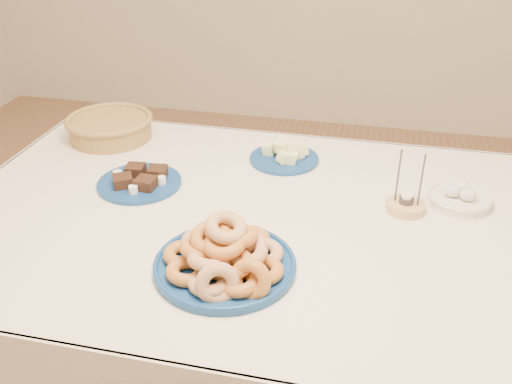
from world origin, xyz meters
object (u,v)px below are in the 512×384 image
at_px(wicker_basket, 110,127).
at_px(brownie_plate, 140,181).
at_px(egg_bowl, 460,198).
at_px(dining_table, 260,248).
at_px(candle_holder, 406,205).
at_px(donut_platter, 225,256).
at_px(melon_plate, 286,154).

bearing_deg(wicker_basket, brownie_plate, -51.81).
bearing_deg(egg_bowl, dining_table, -160.47).
xyz_separation_m(dining_table, candle_holder, (0.38, 0.11, 0.12)).
xyz_separation_m(donut_platter, brownie_plate, (-0.36, 0.34, -0.03)).
distance_m(donut_platter, candle_holder, 0.55).
xyz_separation_m(donut_platter, egg_bowl, (0.55, 0.44, -0.02)).
distance_m(dining_table, melon_plate, 0.37).
bearing_deg(wicker_basket, dining_table, -31.85).
xyz_separation_m(brownie_plate, candle_holder, (0.76, 0.03, 0.00)).
xyz_separation_m(melon_plate, egg_bowl, (0.52, -0.16, -0.00)).
distance_m(brownie_plate, egg_bowl, 0.91).
xyz_separation_m(brownie_plate, egg_bowl, (0.90, 0.10, 0.00)).
xyz_separation_m(dining_table, melon_plate, (0.01, 0.34, 0.13)).
bearing_deg(brownie_plate, egg_bowl, 6.25).
relative_size(dining_table, donut_platter, 4.16).
xyz_separation_m(melon_plate, candle_holder, (0.37, -0.23, -0.00)).
bearing_deg(dining_table, brownie_plate, 167.20).
xyz_separation_m(dining_table, donut_platter, (-0.03, -0.25, 0.15)).
distance_m(dining_table, egg_bowl, 0.57).
bearing_deg(donut_platter, candle_holder, 42.33).
bearing_deg(candle_holder, melon_plate, 148.26).
relative_size(dining_table, candle_holder, 9.70).
bearing_deg(wicker_basket, donut_platter, -47.20).
bearing_deg(wicker_basket, melon_plate, -3.45).
xyz_separation_m(dining_table, brownie_plate, (-0.38, 0.09, 0.12)).
bearing_deg(melon_plate, wicker_basket, 176.55).
distance_m(melon_plate, egg_bowl, 0.54).
relative_size(donut_platter, candle_holder, 2.33).
bearing_deg(brownie_plate, melon_plate, 33.44).
height_order(brownie_plate, egg_bowl, egg_bowl).
height_order(dining_table, candle_holder, candle_holder).
relative_size(dining_table, egg_bowl, 9.00).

